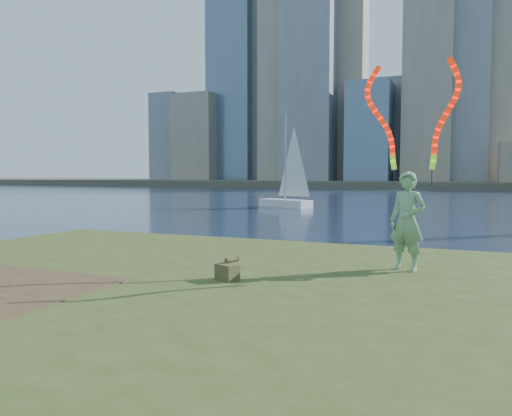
% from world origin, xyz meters
% --- Properties ---
extents(ground, '(320.00, 320.00, 0.00)m').
position_xyz_m(ground, '(0.00, 0.00, 0.00)').
color(ground, '#18243D').
rests_on(ground, ground).
extents(grassy_knoll, '(20.00, 18.00, 0.80)m').
position_xyz_m(grassy_knoll, '(0.00, -2.30, 0.34)').
color(grassy_knoll, '#384719').
rests_on(grassy_knoll, ground).
extents(far_shore, '(320.00, 40.00, 1.20)m').
position_xyz_m(far_shore, '(0.00, 95.00, 0.60)').
color(far_shore, '#4A4536').
rests_on(far_shore, ground).
extents(woman_with_ribbons, '(2.03, 0.80, 4.22)m').
position_xyz_m(woman_with_ribbons, '(3.68, 0.95, 2.19)').
color(woman_with_ribbons, '#146522').
rests_on(woman_with_ribbons, grassy_knoll).
extents(canvas_bag, '(0.46, 0.52, 0.37)m').
position_xyz_m(canvas_bag, '(0.92, -1.14, 0.95)').
color(canvas_bag, '#464824').
rests_on(canvas_bag, grassy_knoll).
extents(sailboat, '(4.66, 3.08, 7.17)m').
position_xyz_m(sailboat, '(-8.02, 27.82, 1.23)').
color(sailboat, silver).
rests_on(sailboat, ground).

